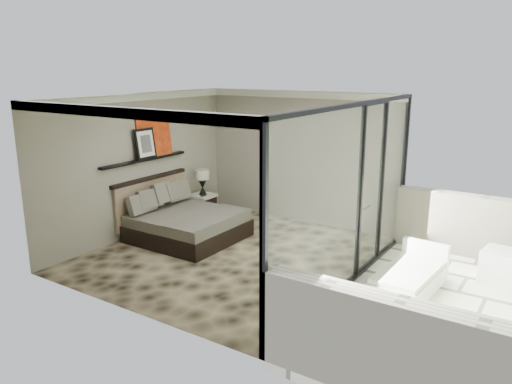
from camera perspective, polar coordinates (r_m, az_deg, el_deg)
The scene contains 14 objects.
floor at distance 9.06m, azimuth -2.78°, elevation -7.16°, with size 5.00×5.00×0.00m, color black.
ceiling at distance 8.46m, azimuth -3.00°, elevation 10.73°, with size 4.50×5.00×0.02m, color silver.
back_wall at distance 10.72m, azimuth 5.01°, elevation 3.94°, with size 4.50×0.02×2.80m, color gray.
left_wall at distance 10.12m, azimuth -13.20°, elevation 3.00°, with size 0.02×5.00×2.80m, color gray.
glass_wall at distance 7.58m, azimuth 10.98°, elevation -0.58°, with size 0.08×5.00×2.80m, color white.
terrace_slab at distance 7.69m, azimuth 21.07°, elevation -12.73°, with size 3.00×5.00×0.12m, color beige.
picture_ledge at distance 10.12m, azimuth -12.58°, elevation 3.62°, with size 0.12×2.20×0.05m, color black.
bed at distance 9.92m, azimuth -8.27°, elevation -3.42°, with size 1.96×1.90×1.08m.
nightstand at distance 11.26m, azimuth -6.14°, elevation -1.58°, with size 0.51×0.51×0.51m, color black.
table_lamp at distance 11.09m, azimuth -6.15°, elevation 1.52°, with size 0.31×0.31×0.56m.
abstract_canvas at distance 10.26m, azimuth -11.60°, elevation 6.50°, with size 0.04×0.90×0.90m, color #B6220F.
framed_print at distance 10.04m, azimuth -12.54°, elevation 5.41°, with size 0.03×0.50×0.60m, color black.
ottoman at distance 8.73m, azimuth 26.17°, elevation -7.67°, with size 0.53×0.53×0.53m, color silver.
lounger at distance 8.03m, azimuth 17.14°, elevation -9.33°, with size 0.84×1.53×0.58m.
Camera 1 is at (5.00, -6.80, 3.30)m, focal length 35.00 mm.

